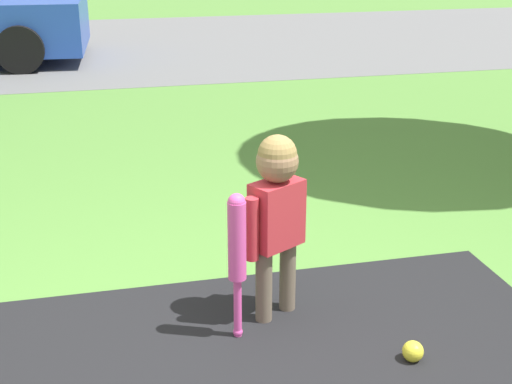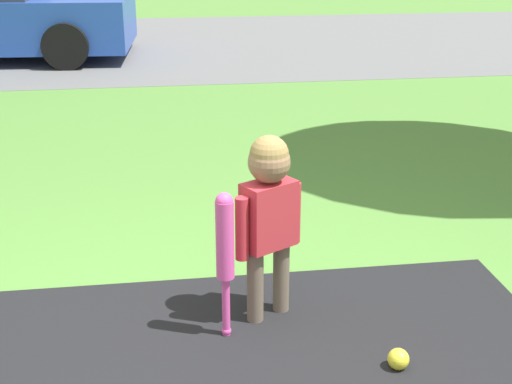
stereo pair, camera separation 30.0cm
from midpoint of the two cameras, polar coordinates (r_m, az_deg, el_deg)
name	(u,v)px [view 1 (the left image)]	position (r m, az deg, el deg)	size (l,w,h in m)	color
street_strip	(107,45)	(11.06, -12.60, 11.38)	(40.00, 6.00, 0.01)	slate
child	(277,202)	(3.16, -1.04, -0.85)	(0.32, 0.23, 0.88)	#6B5B4C
baseball_bat	(237,247)	(3.05, -4.36, -4.42)	(0.08, 0.08, 0.68)	#E54CA5
sports_ball	(413,351)	(3.11, 9.70, -12.52)	(0.09, 0.09, 0.09)	yellow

